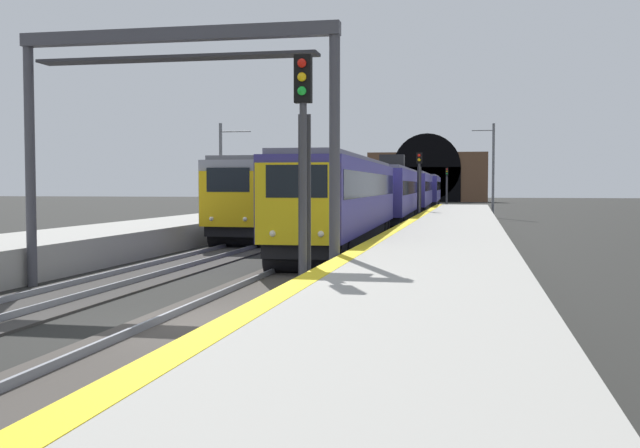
{
  "coord_description": "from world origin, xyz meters",
  "views": [
    {
      "loc": [
        -14.82,
        -5.53,
        2.87
      ],
      "look_at": [
        14.29,
        0.32,
        1.35
      ],
      "focal_mm": 43.27,
      "sensor_mm": 36.0,
      "label": 1
    }
  ],
  "objects_px": {
    "railway_signal_near": "(303,159)",
    "railway_signal_mid": "(419,183)",
    "railway_signal_far": "(447,183)",
    "overhead_signal_gantry": "(175,92)",
    "catenary_mast_far": "(221,173)",
    "train_adjacent_platform": "(323,191)",
    "train_main_approaching": "(405,192)",
    "catenary_mast_near": "(493,170)"
  },
  "relations": [
    {
      "from": "railway_signal_near",
      "to": "railway_signal_mid",
      "type": "xyz_separation_m",
      "value": [
        36.15,
        0.0,
        -0.46
      ]
    },
    {
      "from": "catenary_mast_near",
      "to": "railway_signal_far",
      "type": "bearing_deg",
      "value": 7.94
    },
    {
      "from": "train_main_approaching",
      "to": "catenary_mast_near",
      "type": "relative_size",
      "value": 9.72
    },
    {
      "from": "railway_signal_near",
      "to": "catenary_mast_near",
      "type": "xyz_separation_m",
      "value": [
        51.86,
        -5.25,
        0.76
      ]
    },
    {
      "from": "railway_signal_mid",
      "to": "railway_signal_far",
      "type": "bearing_deg",
      "value": -180.0
    },
    {
      "from": "train_adjacent_platform",
      "to": "train_main_approaching",
      "type": "bearing_deg",
      "value": 157.45
    },
    {
      "from": "train_main_approaching",
      "to": "catenary_mast_far",
      "type": "relative_size",
      "value": 11.12
    },
    {
      "from": "railway_signal_near",
      "to": "railway_signal_mid",
      "type": "distance_m",
      "value": 36.16
    },
    {
      "from": "train_main_approaching",
      "to": "catenary_mast_near",
      "type": "xyz_separation_m",
      "value": [
        5.99,
        -7.07,
        1.89
      ]
    },
    {
      "from": "railway_signal_mid",
      "to": "overhead_signal_gantry",
      "type": "distance_m",
      "value": 33.51
    },
    {
      "from": "catenary_mast_far",
      "to": "overhead_signal_gantry",
      "type": "bearing_deg",
      "value": -163.45
    },
    {
      "from": "railway_signal_far",
      "to": "catenary_mast_near",
      "type": "xyz_separation_m",
      "value": [
        -37.65,
        -5.25,
        1.05
      ]
    },
    {
      "from": "catenary_mast_near",
      "to": "overhead_signal_gantry",
      "type": "bearing_deg",
      "value": 169.08
    },
    {
      "from": "train_main_approaching",
      "to": "overhead_signal_gantry",
      "type": "xyz_separation_m",
      "value": [
        -42.88,
        2.36,
        3.06
      ]
    },
    {
      "from": "railway_signal_far",
      "to": "catenary_mast_far",
      "type": "bearing_deg",
      "value": -13.92
    },
    {
      "from": "overhead_signal_gantry",
      "to": "catenary_mast_far",
      "type": "xyz_separation_m",
      "value": [
        31.69,
        9.41,
        -1.67
      ]
    },
    {
      "from": "railway_signal_mid",
      "to": "catenary_mast_far",
      "type": "bearing_deg",
      "value": -83.8
    },
    {
      "from": "catenary_mast_far",
      "to": "railway_signal_far",
      "type": "bearing_deg",
      "value": -13.92
    },
    {
      "from": "train_main_approaching",
      "to": "overhead_signal_gantry",
      "type": "bearing_deg",
      "value": -4.45
    },
    {
      "from": "catenary_mast_near",
      "to": "catenary_mast_far",
      "type": "xyz_separation_m",
      "value": [
        -17.18,
        18.84,
        -0.5
      ]
    },
    {
      "from": "overhead_signal_gantry",
      "to": "catenary_mast_far",
      "type": "distance_m",
      "value": 33.1
    },
    {
      "from": "catenary_mast_far",
      "to": "railway_signal_mid",
      "type": "bearing_deg",
      "value": -83.8
    },
    {
      "from": "train_main_approaching",
      "to": "railway_signal_near",
      "type": "xyz_separation_m",
      "value": [
        -45.87,
        -1.82,
        1.13
      ]
    },
    {
      "from": "train_main_approaching",
      "to": "overhead_signal_gantry",
      "type": "relative_size",
      "value": 8.87
    },
    {
      "from": "catenary_mast_near",
      "to": "train_adjacent_platform",
      "type": "bearing_deg",
      "value": 144.47
    },
    {
      "from": "railway_signal_mid",
      "to": "overhead_signal_gantry",
      "type": "relative_size",
      "value": 0.56
    },
    {
      "from": "train_adjacent_platform",
      "to": "overhead_signal_gantry",
      "type": "bearing_deg",
      "value": 5.81
    },
    {
      "from": "train_adjacent_platform",
      "to": "railway_signal_mid",
      "type": "distance_m",
      "value": 6.62
    },
    {
      "from": "train_main_approaching",
      "to": "train_adjacent_platform",
      "type": "relative_size",
      "value": 2.0
    },
    {
      "from": "train_adjacent_platform",
      "to": "catenary_mast_far",
      "type": "distance_m",
      "value": 7.2
    },
    {
      "from": "train_main_approaching",
      "to": "railway_signal_near",
      "type": "distance_m",
      "value": 45.92
    },
    {
      "from": "train_main_approaching",
      "to": "catenary_mast_far",
      "type": "xyz_separation_m",
      "value": [
        -11.19,
        11.78,
        1.39
      ]
    },
    {
      "from": "catenary_mast_far",
      "to": "catenary_mast_near",
      "type": "bearing_deg",
      "value": -47.64
    },
    {
      "from": "overhead_signal_gantry",
      "to": "catenary_mast_near",
      "type": "distance_m",
      "value": 49.78
    },
    {
      "from": "railway_signal_far",
      "to": "catenary_mast_near",
      "type": "relative_size",
      "value": 0.63
    },
    {
      "from": "train_main_approaching",
      "to": "train_adjacent_platform",
      "type": "xyz_separation_m",
      "value": [
        -10.52,
        4.73,
        0.11
      ]
    },
    {
      "from": "railway_signal_near",
      "to": "catenary_mast_far",
      "type": "height_order",
      "value": "catenary_mast_far"
    },
    {
      "from": "railway_signal_near",
      "to": "overhead_signal_gantry",
      "type": "distance_m",
      "value": 5.49
    },
    {
      "from": "catenary_mast_near",
      "to": "railway_signal_mid",
      "type": "bearing_deg",
      "value": 161.52
    },
    {
      "from": "train_adjacent_platform",
      "to": "overhead_signal_gantry",
      "type": "xyz_separation_m",
      "value": [
        -32.36,
        -2.36,
        2.95
      ]
    },
    {
      "from": "train_adjacent_platform",
      "to": "overhead_signal_gantry",
      "type": "relative_size",
      "value": 4.44
    },
    {
      "from": "train_adjacent_platform",
      "to": "railway_signal_mid",
      "type": "xyz_separation_m",
      "value": [
        0.8,
        -6.54,
        0.56
      ]
    }
  ]
}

